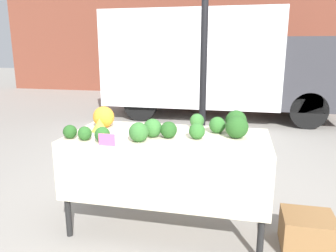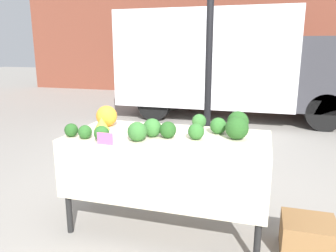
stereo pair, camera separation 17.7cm
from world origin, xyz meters
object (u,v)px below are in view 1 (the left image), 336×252
object	(u,v)px
price_sign	(107,140)
produce_crate	(307,232)
parked_truck	(216,61)
orange_cauliflower	(104,117)

from	to	relation	value
price_sign	produce_crate	bearing A→B (deg)	10.57
parked_truck	price_sign	xyz separation A→B (m)	(-0.37, -5.46, -0.36)
produce_crate	orange_cauliflower	bearing A→B (deg)	171.62
parked_truck	orange_cauliflower	size ratio (longest dim) A/B	25.91
parked_truck	orange_cauliflower	distance (m)	4.96
parked_truck	orange_cauliflower	world-z (taller)	parked_truck
orange_cauliflower	price_sign	size ratio (longest dim) A/B	1.51
orange_cauliflower	produce_crate	bearing A→B (deg)	-8.38
orange_cauliflower	price_sign	distance (m)	0.61
parked_truck	price_sign	distance (m)	5.49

